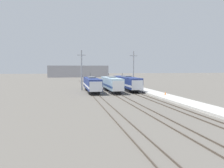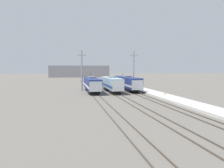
# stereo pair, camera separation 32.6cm
# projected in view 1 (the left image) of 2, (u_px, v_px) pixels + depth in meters

# --- Properties ---
(ground_plane) EXTENTS (400.00, 400.00, 0.00)m
(ground_plane) POSITION_uv_depth(u_px,v_px,m) (117.00, 95.00, 49.73)
(ground_plane) COLOR #666059
(rail_pair_far_left) EXTENTS (1.51, 120.00, 0.15)m
(rail_pair_far_left) POSITION_uv_depth(u_px,v_px,m) (95.00, 95.00, 48.73)
(rail_pair_far_left) COLOR #4C4238
(rail_pair_far_left) RESTS_ON ground_plane
(rail_pair_center) EXTENTS (1.51, 120.00, 0.15)m
(rail_pair_center) POSITION_uv_depth(u_px,v_px,m) (117.00, 95.00, 49.72)
(rail_pair_center) COLOR #4C4238
(rail_pair_center) RESTS_ON ground_plane
(rail_pair_far_right) EXTENTS (1.51, 120.00, 0.15)m
(rail_pair_far_right) POSITION_uv_depth(u_px,v_px,m) (138.00, 94.00, 50.71)
(rail_pair_far_right) COLOR #4C4238
(rail_pair_far_right) RESTS_ON ground_plane
(locomotive_far_left) EXTENTS (3.09, 16.94, 4.81)m
(locomotive_far_left) POSITION_uv_depth(u_px,v_px,m) (92.00, 84.00, 55.23)
(locomotive_far_left) COLOR black
(locomotive_far_left) RESTS_ON ground_plane
(locomotive_center) EXTENTS (2.89, 16.19, 4.69)m
(locomotive_center) POSITION_uv_depth(u_px,v_px,m) (112.00, 84.00, 55.59)
(locomotive_center) COLOR #232326
(locomotive_center) RESTS_ON ground_plane
(locomotive_far_right) EXTENTS (3.03, 20.10, 4.58)m
(locomotive_far_right) POSITION_uv_depth(u_px,v_px,m) (127.00, 83.00, 60.26)
(locomotive_far_right) COLOR black
(locomotive_far_right) RESTS_ON ground_plane
(catenary_tower_left) EXTENTS (2.29, 0.38, 10.93)m
(catenary_tower_left) POSITION_uv_depth(u_px,v_px,m) (82.00, 70.00, 59.49)
(catenary_tower_left) COLOR gray
(catenary_tower_left) RESTS_ON ground_plane
(catenary_tower_right) EXTENTS (2.29, 0.38, 10.93)m
(catenary_tower_right) POSITION_uv_depth(u_px,v_px,m) (133.00, 70.00, 62.40)
(catenary_tower_right) COLOR gray
(catenary_tower_right) RESTS_ON ground_plane
(platform) EXTENTS (4.00, 120.00, 0.36)m
(platform) POSITION_uv_depth(u_px,v_px,m) (154.00, 93.00, 51.51)
(platform) COLOR beige
(platform) RESTS_ON ground_plane
(traffic_cone) EXTENTS (0.34, 0.34, 0.69)m
(traffic_cone) POSITION_uv_depth(u_px,v_px,m) (165.00, 93.00, 47.00)
(traffic_cone) COLOR orange
(traffic_cone) RESTS_ON platform
(depot_building) EXTENTS (39.61, 15.48, 7.72)m
(depot_building) POSITION_uv_depth(u_px,v_px,m) (78.00, 71.00, 150.06)
(depot_building) COLOR gray
(depot_building) RESTS_ON ground_plane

